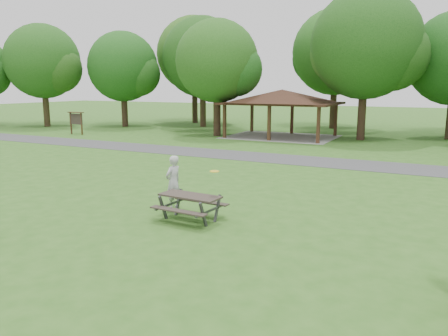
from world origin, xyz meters
The scene contains 14 objects.
ground centered at (0.00, 0.00, 0.00)m, with size 160.00×160.00×0.00m, color #2E5F1B.
asphalt_path centered at (0.00, 14.00, 0.01)m, with size 120.00×3.20×0.02m, color #3F4042.
pavilion centered at (-4.00, 24.00, 3.06)m, with size 8.60×7.01×3.76m.
notice_board centered at (-20.00, 18.00, 1.31)m, with size 1.60×0.30×1.88m.
tree_row_a centered at (-27.91, 22.03, 6.15)m, with size 7.56×7.20×9.97m.
tree_row_b centered at (-20.92, 25.53, 5.67)m, with size 7.14×6.80×9.28m.
tree_row_c centered at (-13.90, 29.03, 6.54)m, with size 8.19×7.80×10.67m.
tree_row_d centered at (-8.92, 22.53, 5.77)m, with size 6.93×6.60×9.27m.
tree_row_e centered at (2.10, 25.03, 6.78)m, with size 8.40×8.00×11.02m.
tree_deep_a centered at (-16.90, 32.53, 7.13)m, with size 8.40×8.00×11.38m.
tree_deep_b centered at (-1.90, 33.03, 6.89)m, with size 8.40×8.00×11.13m.
picnic_table_middle centered at (0.88, 1.93, 0.61)m, with size 2.00×1.64×0.83m.
frisbee_in_flight centered at (1.55, 2.27, 1.54)m, with size 0.37×0.37×0.02m.
frisbee_thrower centered at (-0.31, 2.82, 0.90)m, with size 0.66×0.43×1.81m, color #B0B0B3.
Camera 1 is at (7.63, -9.11, 4.10)m, focal length 35.00 mm.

